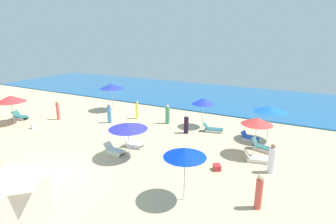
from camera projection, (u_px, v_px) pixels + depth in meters
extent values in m
plane|color=#D8BE8B|center=(47.00, 177.00, 13.86)|extent=(60.00, 60.00, 0.00)
cube|color=#205E96|center=(201.00, 95.00, 33.03)|extent=(60.00, 14.83, 0.12)
cube|color=beige|center=(12.00, 204.00, 9.92)|extent=(2.09, 2.14, 2.09)
pyramid|color=beige|center=(6.00, 175.00, 9.58)|extent=(2.30, 2.36, 0.37)
cylinder|color=silver|center=(13.00, 113.00, 22.10)|extent=(0.05, 0.05, 1.89)
cone|color=red|center=(11.00, 99.00, 21.76)|extent=(2.36, 2.36, 0.54)
cube|color=silver|center=(18.00, 119.00, 23.17)|extent=(1.20, 0.12, 0.25)
cube|color=silver|center=(24.00, 117.00, 23.66)|extent=(1.20, 0.12, 0.25)
cube|color=#246D69|center=(21.00, 116.00, 23.37)|extent=(1.37, 0.75, 0.06)
cube|color=#246D69|center=(16.00, 113.00, 23.55)|extent=(0.45, 0.66, 0.45)
cylinder|color=silver|center=(129.00, 143.00, 15.93)|extent=(0.05, 0.05, 1.83)
cone|color=#3132B4|center=(128.00, 126.00, 15.62)|extent=(2.35, 2.35, 0.38)
cube|color=silver|center=(112.00, 154.00, 16.28)|extent=(1.11, 0.10, 0.24)
cube|color=silver|center=(118.00, 151.00, 16.73)|extent=(1.11, 0.10, 0.24)
cube|color=silver|center=(115.00, 150.00, 16.46)|extent=(1.27, 0.71, 0.06)
cube|color=silver|center=(108.00, 145.00, 16.68)|extent=(0.36, 0.63, 0.44)
cube|color=silver|center=(133.00, 147.00, 17.31)|extent=(1.01, 0.20, 0.24)
cube|color=silver|center=(137.00, 144.00, 17.82)|extent=(1.01, 0.20, 0.24)
cube|color=silver|center=(135.00, 143.00, 17.52)|extent=(1.22, 0.82, 0.06)
cube|color=silver|center=(128.00, 140.00, 17.63)|extent=(0.35, 0.65, 0.43)
cylinder|color=silver|center=(184.00, 179.00, 11.70)|extent=(0.05, 0.05, 2.12)
cone|color=#0632CB|center=(185.00, 152.00, 11.34)|extent=(1.90, 1.90, 0.41)
cylinder|color=silver|center=(112.00, 99.00, 26.06)|extent=(0.05, 0.05, 2.20)
cone|color=#2534B1|center=(112.00, 86.00, 25.68)|extent=(2.31, 2.31, 0.49)
cylinder|color=silver|center=(255.00, 140.00, 16.24)|extent=(0.05, 0.05, 2.00)
cone|color=#DA3A36|center=(257.00, 121.00, 15.91)|extent=(1.90, 1.90, 0.42)
cube|color=silver|center=(258.00, 162.00, 15.31)|extent=(1.21, 0.35, 0.19)
cube|color=silver|center=(258.00, 158.00, 15.81)|extent=(1.21, 0.35, 0.19)
cube|color=silver|center=(258.00, 158.00, 15.53)|extent=(1.49, 0.95, 0.06)
cube|color=silver|center=(247.00, 154.00, 15.61)|extent=(0.49, 0.66, 0.48)
cube|color=silver|center=(262.00, 150.00, 16.82)|extent=(1.22, 0.36, 0.23)
cube|color=silver|center=(265.00, 148.00, 17.17)|extent=(1.22, 0.36, 0.23)
cube|color=#2C6560|center=(264.00, 147.00, 16.96)|extent=(1.49, 0.92, 0.06)
cube|color=#2C6560|center=(254.00, 141.00, 17.31)|extent=(0.48, 0.62, 0.49)
cylinder|color=silver|center=(203.00, 115.00, 21.34)|extent=(0.05, 0.05, 1.91)
cone|color=blue|center=(203.00, 101.00, 21.01)|extent=(1.86, 1.86, 0.50)
cube|color=silver|center=(214.00, 132.00, 20.14)|extent=(1.23, 0.30, 0.21)
cube|color=silver|center=(214.00, 129.00, 20.62)|extent=(1.23, 0.30, 0.21)
cube|color=#296469|center=(214.00, 129.00, 20.34)|extent=(1.48, 0.89, 0.06)
cube|color=#296469|center=(206.00, 126.00, 20.45)|extent=(0.50, 0.65, 0.43)
cylinder|color=silver|center=(268.00, 126.00, 18.60)|extent=(0.05, 0.05, 2.10)
cone|color=blue|center=(270.00, 109.00, 18.26)|extent=(2.30, 2.30, 0.39)
cube|color=silver|center=(249.00, 141.00, 18.28)|extent=(0.99, 0.23, 0.26)
cube|color=silver|center=(252.00, 139.00, 18.71)|extent=(0.99, 0.23, 0.26)
cube|color=blue|center=(251.00, 138.00, 18.45)|extent=(1.22, 0.88, 0.06)
cube|color=blue|center=(244.00, 134.00, 18.70)|extent=(0.44, 0.69, 0.39)
cylinder|color=white|center=(272.00, 160.00, 14.17)|extent=(0.53, 0.53, 1.43)
sphere|color=#986B48|center=(273.00, 146.00, 13.94)|extent=(0.25, 0.25, 0.25)
cylinder|color=#D65953|center=(58.00, 111.00, 23.27)|extent=(0.36, 0.36, 1.49)
sphere|color=tan|center=(57.00, 102.00, 23.04)|extent=(0.21, 0.21, 0.21)
cylinder|color=#27162E|center=(186.00, 125.00, 19.98)|extent=(0.43, 0.43, 1.27)
sphere|color=beige|center=(186.00, 116.00, 19.78)|extent=(0.22, 0.22, 0.22)
cylinder|color=#D15046|center=(259.00, 194.00, 11.19)|extent=(0.42, 0.42, 1.39)
sphere|color=beige|center=(261.00, 177.00, 10.97)|extent=(0.25, 0.25, 0.25)
cylinder|color=#479466|center=(168.00, 115.00, 22.17)|extent=(0.47, 0.47, 1.42)
sphere|color=beige|center=(168.00, 106.00, 21.95)|extent=(0.23, 0.23, 0.23)
cylinder|color=#4484C5|center=(109.00, 115.00, 22.36)|extent=(0.42, 0.42, 1.44)
sphere|color=#97694E|center=(109.00, 105.00, 22.13)|extent=(0.22, 0.22, 0.22)
cylinder|color=#F9F863|center=(137.00, 111.00, 23.56)|extent=(0.42, 0.42, 1.36)
sphere|color=tan|center=(137.00, 103.00, 23.34)|extent=(0.24, 0.24, 0.24)
cube|color=white|center=(34.00, 126.00, 21.16)|extent=(0.42, 0.52, 0.43)
cube|color=red|center=(217.00, 167.00, 14.57)|extent=(0.57, 0.59, 0.32)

